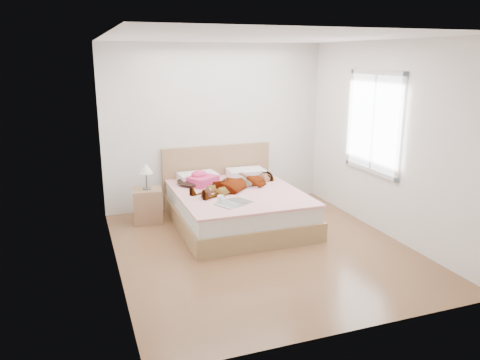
{
  "coord_description": "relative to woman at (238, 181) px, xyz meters",
  "views": [
    {
      "loc": [
        -2.16,
        -5.15,
        2.39
      ],
      "look_at": [
        0.0,
        0.85,
        0.7
      ],
      "focal_mm": 35.0,
      "sensor_mm": 36.0,
      "label": 1
    }
  ],
  "objects": [
    {
      "name": "nightstand",
      "position": [
        -1.27,
        0.4,
        -0.32
      ],
      "size": [
        0.46,
        0.42,
        0.9
      ],
      "color": "brown",
      "rests_on": "ground"
    },
    {
      "name": "coffee_mug",
      "position": [
        -0.45,
        -0.6,
        -0.06
      ],
      "size": [
        0.13,
        0.1,
        0.1
      ],
      "color": "white",
      "rests_on": "bed"
    },
    {
      "name": "plush_toy",
      "position": [
        -0.57,
        -0.33,
        -0.04
      ],
      "size": [
        0.2,
        0.24,
        0.12
      ],
      "color": "black",
      "rests_on": "bed"
    },
    {
      "name": "woman",
      "position": [
        0.0,
        0.0,
        0.0
      ],
      "size": [
        1.63,
        1.15,
        0.21
      ],
      "primitive_type": "imported",
      "rotation": [
        0.0,
        0.0,
        -1.15
      ],
      "color": "silver",
      "rests_on": "bed"
    },
    {
      "name": "towel",
      "position": [
        -0.45,
        0.34,
        -0.02
      ],
      "size": [
        0.53,
        0.5,
        0.22
      ],
      "color": "#F34285",
      "rests_on": "bed"
    },
    {
      "name": "ground",
      "position": [
        -0.05,
        -1.11,
        -0.61
      ],
      "size": [
        4.0,
        4.0,
        0.0
      ],
      "primitive_type": "plane",
      "color": "#522E19",
      "rests_on": "ground"
    },
    {
      "name": "hair",
      "position": [
        -0.57,
        0.45,
        -0.06
      ],
      "size": [
        0.52,
        0.62,
        0.09
      ],
      "primitive_type": "ellipsoid",
      "rotation": [
        0.0,
        0.0,
        -0.1
      ],
      "color": "black",
      "rests_on": "bed"
    },
    {
      "name": "magazine",
      "position": [
        -0.29,
        -0.7,
        -0.1
      ],
      "size": [
        0.56,
        0.48,
        0.03
      ],
      "color": "silver",
      "rests_on": "bed"
    },
    {
      "name": "room_shell",
      "position": [
        1.72,
        -0.81,
        0.89
      ],
      "size": [
        4.0,
        4.0,
        4.0
      ],
      "color": "white",
      "rests_on": "ground"
    },
    {
      "name": "phone",
      "position": [
        -0.5,
        0.4,
        0.07
      ],
      "size": [
        0.08,
        0.1,
        0.05
      ],
      "primitive_type": "cube",
      "rotation": [
        0.44,
        0.0,
        0.42
      ],
      "color": "silver",
      "rests_on": "bed"
    },
    {
      "name": "bed",
      "position": [
        -0.05,
        -0.07,
        -0.34
      ],
      "size": [
        1.8,
        2.08,
        1.0
      ],
      "color": "olive",
      "rests_on": "ground"
    }
  ]
}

